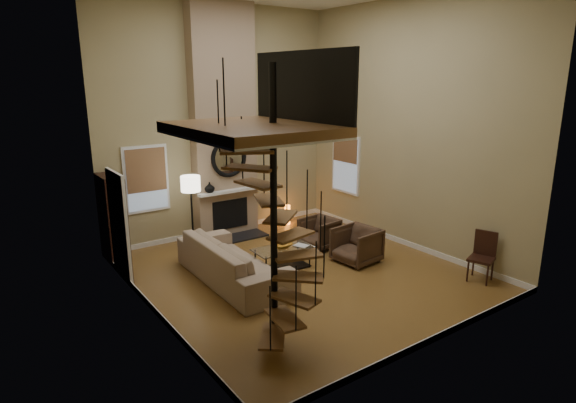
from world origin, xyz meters
TOP-DOWN VIEW (x-y plane):
  - ground at (0.00, 0.00)m, footprint 6.00×6.50m
  - back_wall at (0.00, 3.25)m, footprint 6.00×0.02m
  - front_wall at (0.00, -3.25)m, footprint 6.00×0.02m
  - left_wall at (-3.00, 0.00)m, footprint 0.02×6.50m
  - right_wall at (3.00, 0.00)m, footprint 0.02×6.50m
  - baseboard_back at (0.00, 3.24)m, footprint 6.00×0.02m
  - baseboard_front at (0.00, -3.24)m, footprint 6.00×0.02m
  - baseboard_left at (-2.99, 0.00)m, footprint 0.02×6.50m
  - baseboard_right at (2.99, 0.00)m, footprint 0.02×6.50m
  - chimney_breast at (0.00, 3.06)m, footprint 1.60×0.38m
  - hearth at (0.00, 2.57)m, footprint 1.50×0.60m
  - firebox at (0.00, 2.86)m, footprint 0.95×0.02m
  - mantel at (0.00, 2.78)m, footprint 1.70×0.18m
  - mirror_frame at (0.00, 2.84)m, footprint 0.94×0.10m
  - mirror_disc at (0.00, 2.85)m, footprint 0.80×0.01m
  - vase_left at (-0.55, 2.82)m, footprint 0.24×0.24m
  - vase_right at (0.60, 2.82)m, footprint 0.20×0.20m
  - window_back at (-1.90, 3.22)m, footprint 1.02×0.06m
  - window_right at (2.97, 2.00)m, footprint 0.06×1.02m
  - entry_door at (-2.95, 1.80)m, footprint 0.10×1.05m
  - loft at (-2.04, -1.80)m, footprint 1.70×2.20m
  - spiral_stair at (-1.78, -1.79)m, footprint 1.47×1.47m
  - hutch at (-2.82, 2.83)m, footprint 0.39×0.82m
  - sofa at (-1.26, 0.47)m, footprint 1.17×2.92m
  - armchair_near at (1.31, 0.93)m, footprint 0.85×0.84m
  - armchair_far at (1.43, -0.20)m, footprint 0.94×0.92m
  - coffee_table at (-0.16, 0.37)m, footprint 1.23×0.65m
  - bowl at (-0.16, 0.42)m, footprint 0.42×0.42m
  - book at (0.19, 0.22)m, footprint 0.30×0.34m
  - floor_lamp at (-1.20, 2.43)m, footprint 0.43×0.43m
  - accent_lamp at (1.68, 2.81)m, footprint 0.15×0.15m
  - side_chair at (2.71, -2.29)m, footprint 0.56×0.55m

SIDE VIEW (x-z plane):
  - ground at x=0.00m, z-range -0.01..0.00m
  - hearth at x=0.00m, z-range 0.00..0.04m
  - baseboard_back at x=0.00m, z-range 0.00..0.12m
  - baseboard_front at x=0.00m, z-range 0.00..0.12m
  - baseboard_left at x=-2.99m, z-range 0.00..0.12m
  - baseboard_right at x=2.99m, z-range 0.00..0.12m
  - accent_lamp at x=1.68m, z-range -0.02..0.52m
  - coffee_table at x=-0.16m, z-range 0.06..0.51m
  - armchair_near at x=1.31m, z-range 0.01..0.70m
  - armchair_far at x=1.43m, z-range -0.04..0.75m
  - sofa at x=-1.26m, z-range -0.03..0.82m
  - book at x=0.19m, z-range 0.45..0.48m
  - bowl at x=-0.16m, z-range 0.45..0.55m
  - side_chair at x=2.71m, z-range 0.05..1.01m
  - firebox at x=0.00m, z-range 0.19..0.91m
  - hutch at x=-2.82m, z-range 0.03..1.87m
  - entry_door at x=-2.95m, z-range -0.03..2.13m
  - mantel at x=0.00m, z-range 1.12..1.18m
  - vase_right at x=0.60m, z-range 1.18..1.39m
  - vase_left at x=-0.55m, z-range 1.18..1.43m
  - floor_lamp at x=-1.20m, z-range 0.54..2.29m
  - window_back at x=-1.90m, z-range 0.86..2.38m
  - window_right at x=2.97m, z-range 0.87..2.39m
  - spiral_stair at x=-1.78m, z-range -0.25..3.81m
  - mirror_frame at x=0.00m, z-range 1.48..2.42m
  - mirror_disc at x=0.00m, z-range 1.55..2.35m
  - back_wall at x=0.00m, z-range 0.00..5.50m
  - front_wall at x=0.00m, z-range 0.00..5.50m
  - left_wall at x=-3.00m, z-range 0.00..5.50m
  - right_wall at x=3.00m, z-range 0.00..5.50m
  - chimney_breast at x=0.00m, z-range 0.00..5.50m
  - loft at x=-2.04m, z-range 2.69..3.78m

